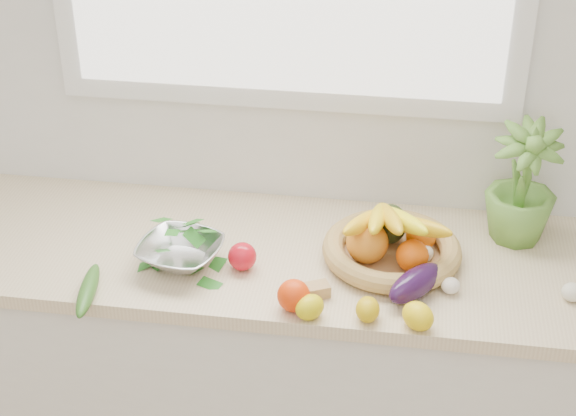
# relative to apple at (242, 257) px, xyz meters

# --- Properties ---
(back_wall) EXTENTS (4.50, 0.02, 2.70)m
(back_wall) POSITION_rel_apple_xyz_m (0.06, 0.40, 0.41)
(back_wall) COLOR white
(back_wall) RESTS_ON ground
(counter_cabinet) EXTENTS (2.20, 0.58, 0.86)m
(counter_cabinet) POSITION_rel_apple_xyz_m (0.06, 0.10, -0.51)
(counter_cabinet) COLOR silver
(counter_cabinet) RESTS_ON ground
(countertop) EXTENTS (2.24, 0.62, 0.04)m
(countertop) POSITION_rel_apple_xyz_m (0.06, 0.10, -0.06)
(countertop) COLOR beige
(countertop) RESTS_ON counter_cabinet
(orange_loose) EXTENTS (0.09, 0.09, 0.08)m
(orange_loose) POSITION_rel_apple_xyz_m (0.16, -0.15, 0.00)
(orange_loose) COLOR #EC3807
(orange_loose) RESTS_ON countertop
(lemon_a) EXTENTS (0.06, 0.08, 0.06)m
(lemon_a) POSITION_rel_apple_xyz_m (0.34, -0.17, -0.01)
(lemon_a) COLOR gold
(lemon_a) RESTS_ON countertop
(lemon_b) EXTENTS (0.10, 0.10, 0.06)m
(lemon_b) POSITION_rel_apple_xyz_m (0.20, -0.18, -0.01)
(lemon_b) COLOR yellow
(lemon_b) RESTS_ON countertop
(lemon_c) EXTENTS (0.11, 0.11, 0.07)m
(lemon_c) POSITION_rel_apple_xyz_m (0.46, -0.18, -0.00)
(lemon_c) COLOR yellow
(lemon_c) RESTS_ON countertop
(apple) EXTENTS (0.09, 0.09, 0.08)m
(apple) POSITION_rel_apple_xyz_m (0.00, 0.00, 0.00)
(apple) COLOR red
(apple) RESTS_ON countertop
(ginger) EXTENTS (0.11, 0.08, 0.03)m
(ginger) POSITION_rel_apple_xyz_m (0.19, -0.10, -0.02)
(ginger) COLOR tan
(ginger) RESTS_ON countertop
(garlic_a) EXTENTS (0.07, 0.07, 0.05)m
(garlic_a) POSITION_rel_apple_xyz_m (0.85, -0.01, -0.01)
(garlic_a) COLOR silver
(garlic_a) RESTS_ON countertop
(garlic_b) EXTENTS (0.07, 0.07, 0.05)m
(garlic_b) POSITION_rel_apple_xyz_m (0.47, 0.11, -0.01)
(garlic_b) COLOR white
(garlic_b) RESTS_ON countertop
(garlic_c) EXTENTS (0.06, 0.06, 0.04)m
(garlic_c) POSITION_rel_apple_xyz_m (0.54, -0.03, -0.02)
(garlic_c) COLOR silver
(garlic_c) RESTS_ON countertop
(eggplant) EXTENTS (0.17, 0.20, 0.08)m
(eggplant) POSITION_rel_apple_xyz_m (0.46, -0.05, 0.00)
(eggplant) COLOR #270E36
(eggplant) RESTS_ON countertop
(cucumber) EXTENTS (0.07, 0.23, 0.04)m
(cucumber) POSITION_rel_apple_xyz_m (-0.36, -0.18, -0.02)
(cucumber) COLOR #2A5D1B
(cucumber) RESTS_ON countertop
(radish) EXTENTS (0.04, 0.04, 0.03)m
(radish) POSITION_rel_apple_xyz_m (0.19, -0.18, -0.02)
(radish) COLOR #BF1748
(radish) RESTS_ON countertop
(potted_herb) EXTENTS (0.21, 0.21, 0.35)m
(potted_herb) POSITION_rel_apple_xyz_m (0.72, 0.26, 0.13)
(potted_herb) COLOR #609636
(potted_herb) RESTS_ON countertop
(fruit_basket) EXTENTS (0.46, 0.46, 0.19)m
(fruit_basket) POSITION_rel_apple_xyz_m (0.38, 0.10, 0.02)
(fruit_basket) COLOR tan
(fruit_basket) RESTS_ON countertop
(colander_with_spinach) EXTENTS (0.26, 0.26, 0.12)m
(colander_with_spinach) POSITION_rel_apple_xyz_m (-0.16, -0.01, 0.02)
(colander_with_spinach) COLOR silver
(colander_with_spinach) RESTS_ON countertop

